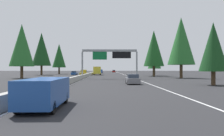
% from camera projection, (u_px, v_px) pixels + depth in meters
% --- Properties ---
extents(ground_plane, '(320.00, 320.00, 0.00)m').
position_uv_depth(ground_plane, '(89.00, 76.00, 64.38)').
color(ground_plane, '#262628').
extents(median_barrier, '(180.00, 0.56, 0.90)m').
position_uv_depth(median_barrier, '(93.00, 73.00, 84.37)').
color(median_barrier, '#9E9B93').
rests_on(median_barrier, ground).
extents(shoulder_stripe_right, '(160.00, 0.16, 0.01)m').
position_uv_depth(shoulder_stripe_right, '(125.00, 75.00, 74.62)').
color(shoulder_stripe_right, silver).
rests_on(shoulder_stripe_right, ground).
extents(shoulder_stripe_median, '(160.00, 0.16, 0.01)m').
position_uv_depth(shoulder_stripe_median, '(93.00, 75.00, 74.38)').
color(shoulder_stripe_median, silver).
rests_on(shoulder_stripe_median, ground).
extents(sign_gantry_overhead, '(0.50, 12.68, 6.59)m').
position_uv_depth(sign_gantry_overhead, '(110.00, 55.00, 48.98)').
color(sign_gantry_overhead, gray).
rests_on(sign_gantry_overhead, ground).
extents(minivan_distant_b, '(5.00, 1.95, 1.69)m').
position_uv_depth(minivan_distant_b, '(45.00, 91.00, 12.48)').
color(minivan_distant_b, '#1E4793').
rests_on(minivan_distant_b, ground).
extents(sedan_near_center, '(4.40, 1.80, 1.47)m').
position_uv_depth(sedan_near_center, '(132.00, 79.00, 32.06)').
color(sedan_near_center, slate).
rests_on(sedan_near_center, ground).
extents(box_truck_near_right, '(8.50, 2.40, 2.95)m').
position_uv_depth(box_truck_near_right, '(97.00, 70.00, 77.91)').
color(box_truck_near_right, gold).
rests_on(box_truck_near_right, ground).
extents(sedan_far_center, '(4.40, 1.80, 1.47)m').
position_uv_depth(sedan_far_center, '(114.00, 71.00, 130.67)').
color(sedan_far_center, maroon).
rests_on(sedan_far_center, ground).
extents(pickup_far_right, '(5.60, 2.00, 1.86)m').
position_uv_depth(pickup_far_right, '(101.00, 71.00, 107.76)').
color(pickup_far_right, '#1E4793').
rests_on(pickup_far_right, ground).
extents(oncoming_near, '(4.40, 1.80, 1.47)m').
position_uv_depth(oncoming_near, '(74.00, 73.00, 76.76)').
color(oncoming_near, '#1E4793').
rests_on(oncoming_near, ground).
extents(oncoming_far, '(5.60, 2.00, 1.86)m').
position_uv_depth(oncoming_far, '(84.00, 73.00, 73.74)').
color(oncoming_far, '#AD931E').
rests_on(oncoming_far, ground).
extents(conifer_right_foreground, '(3.78, 3.78, 8.60)m').
position_uv_depth(conifer_right_foreground, '(213.00, 47.00, 29.48)').
color(conifer_right_foreground, '#4C3823').
rests_on(conifer_right_foreground, ground).
extents(conifer_right_near, '(6.42, 6.42, 14.60)m').
position_uv_depth(conifer_right_near, '(181.00, 41.00, 52.04)').
color(conifer_right_near, '#4C3823').
rests_on(conifer_right_near, ground).
extents(conifer_right_mid, '(5.92, 5.92, 13.46)m').
position_uv_depth(conifer_right_mid, '(154.00, 48.00, 63.30)').
color(conifer_right_mid, '#4C3823').
rests_on(conifer_right_mid, ground).
extents(conifer_right_far, '(4.53, 4.53, 10.29)m').
position_uv_depth(conifer_right_far, '(154.00, 57.00, 74.74)').
color(conifer_right_far, '#4C3823').
rests_on(conifer_right_far, ground).
extents(conifer_left_near, '(5.61, 5.61, 12.75)m').
position_uv_depth(conifer_left_near, '(22.00, 45.00, 50.84)').
color(conifer_left_near, '#4C3823').
rests_on(conifer_left_near, ground).
extents(conifer_left_mid, '(6.59, 6.59, 14.98)m').
position_uv_depth(conifer_left_mid, '(42.00, 49.00, 76.74)').
color(conifer_left_mid, '#4C3823').
rests_on(conifer_left_mid, ground).
extents(conifer_left_far, '(5.50, 5.50, 12.51)m').
position_uv_depth(conifer_left_far, '(59.00, 56.00, 89.16)').
color(conifer_left_far, '#4C3823').
rests_on(conifer_left_far, ground).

